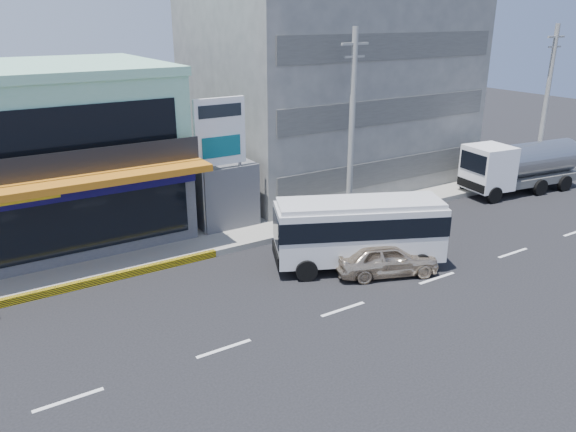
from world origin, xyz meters
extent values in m
plane|color=black|center=(0.00, 0.00, 0.00)|extent=(120.00, 120.00, 0.00)
cube|color=gray|center=(5.00, 9.50, 0.15)|extent=(70.00, 5.00, 0.30)
cube|color=#48484D|center=(-8.00, 14.00, 2.00)|extent=(12.00, 10.00, 4.00)
cube|color=#97D6BA|center=(-8.00, 14.00, 6.00)|extent=(12.00, 10.00, 4.00)
cube|color=#C26D16|center=(-8.00, 8.20, 4.15)|extent=(12.40, 1.80, 0.30)
cube|color=#100B4F|center=(-8.00, 8.95, 3.60)|extent=(12.00, 0.12, 0.80)
cube|color=black|center=(-8.00, 8.98, 2.10)|extent=(11.00, 0.06, 2.60)
cube|color=gray|center=(10.00, 15.00, 7.00)|extent=(16.00, 12.00, 14.00)
cube|color=#48484D|center=(0.00, 12.00, 1.75)|extent=(3.00, 6.00, 3.50)
cylinder|color=slate|center=(0.00, 11.00, 3.58)|extent=(1.50, 1.50, 0.15)
cylinder|color=gray|center=(-1.50, 9.20, 3.25)|extent=(0.16, 0.16, 6.50)
cylinder|color=gray|center=(0.50, 9.20, 3.25)|extent=(0.16, 0.16, 6.50)
cube|color=white|center=(-0.50, 9.20, 5.30)|extent=(2.60, 0.18, 3.20)
cylinder|color=#999993|center=(6.00, 7.40, 5.00)|extent=(0.30, 0.30, 10.00)
cube|color=#999993|center=(6.00, 7.40, 9.20)|extent=(1.60, 0.12, 0.12)
cube|color=#999993|center=(6.00, 7.40, 8.60)|extent=(1.20, 0.10, 0.10)
cylinder|color=#999993|center=(22.00, 7.40, 5.00)|extent=(0.30, 0.30, 10.00)
cube|color=#999993|center=(22.00, 7.40, 9.20)|extent=(1.60, 0.12, 0.12)
cube|color=#999993|center=(22.00, 7.40, 8.60)|extent=(1.20, 0.10, 0.10)
cube|color=silver|center=(2.92, 2.76, 1.66)|extent=(7.53, 5.09, 2.38)
cube|color=black|center=(2.92, 2.76, 2.12)|extent=(7.60, 5.16, 0.88)
cube|color=silver|center=(2.92, 2.76, 2.95)|extent=(7.26, 4.82, 0.21)
cylinder|color=black|center=(0.19, 2.76, 0.47)|extent=(0.97, 0.65, 0.93)
cylinder|color=black|center=(1.14, 4.83, 0.47)|extent=(0.97, 0.65, 0.93)
cylinder|color=black|center=(4.70, 0.69, 0.47)|extent=(0.97, 0.65, 0.93)
cylinder|color=black|center=(5.65, 2.76, 0.47)|extent=(0.97, 0.65, 0.93)
imported|color=beige|center=(3.43, 1.52, 0.76)|extent=(4.79, 3.26, 1.51)
cube|color=white|center=(15.83, 6.47, 1.85)|extent=(2.69, 2.69, 2.60)
cube|color=#595956|center=(18.61, 6.11, 0.80)|extent=(8.23, 3.22, 0.50)
cylinder|color=gray|center=(19.60, 5.98, 2.00)|extent=(5.83, 2.81, 2.10)
cylinder|color=black|center=(15.28, 5.38, 0.50)|extent=(1.03, 0.43, 1.00)
cylinder|color=black|center=(15.58, 7.67, 0.50)|extent=(1.03, 0.43, 1.00)
cylinder|color=black|center=(18.96, 4.90, 0.50)|extent=(1.03, 0.43, 1.00)
cylinder|color=black|center=(19.25, 7.19, 0.50)|extent=(1.03, 0.43, 1.00)
cylinder|color=black|center=(21.04, 4.63, 0.50)|extent=(1.03, 0.43, 1.00)
cylinder|color=black|center=(21.34, 6.92, 0.50)|extent=(1.03, 0.43, 1.00)
camera|label=1|loc=(-11.77, -14.82, 10.58)|focal=35.00mm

